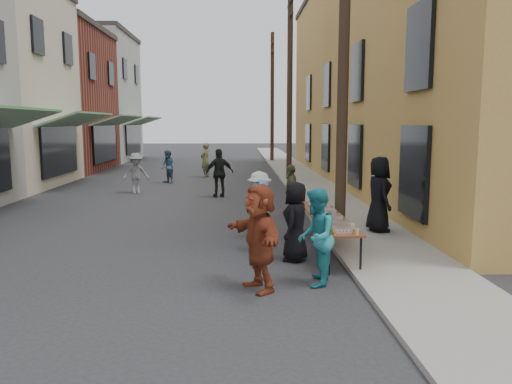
{
  "coord_description": "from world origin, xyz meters",
  "views": [
    {
      "loc": [
        1.86,
        -8.66,
        2.75
      ],
      "look_at": [
        2.24,
        1.8,
        1.3
      ],
      "focal_mm": 35.0,
      "sensor_mm": 36.0,
      "label": 1
    }
  ],
  "objects": [
    {
      "name": "passerby_far",
      "position": [
        -1.35,
        14.3,
        0.76
      ],
      "size": [
        0.92,
        0.94,
        1.53
      ],
      "primitive_type": "imported",
      "rotation": [
        0.0,
        0.0,
        5.41
      ],
      "color": "#41627D",
      "rests_on": "ground"
    },
    {
      "name": "condiment_jar_c",
      "position": [
        3.58,
        0.22,
        0.79
      ],
      "size": [
        0.07,
        0.07,
        0.08
      ],
      "primitive_type": "cylinder",
      "color": "#A57F26",
      "rests_on": "serving_table"
    },
    {
      "name": "ground",
      "position": [
        0.0,
        0.0,
        0.0
      ],
      "size": [
        120.0,
        120.0,
        0.0
      ],
      "primitive_type": "plane",
      "color": "#28282B",
      "rests_on": "ground"
    },
    {
      "name": "catering_tray_foil_d",
      "position": [
        3.8,
        2.37,
        0.79
      ],
      "size": [
        0.5,
        0.33,
        0.08
      ],
      "primitive_type": "cube",
      "color": "#B2B2B7",
      "rests_on": "serving_table"
    },
    {
      "name": "utility_pole_near",
      "position": [
        4.3,
        3.0,
        4.5
      ],
      "size": [
        0.26,
        0.26,
        9.0
      ],
      "primitive_type": "cylinder",
      "color": "#2D2116",
      "rests_on": "ground"
    },
    {
      "name": "condiment_jar_a",
      "position": [
        3.58,
        0.02,
        0.79
      ],
      "size": [
        0.07,
        0.07,
        0.08
      ],
      "primitive_type": "cylinder",
      "color": "#A57F26",
      "rests_on": "serving_table"
    },
    {
      "name": "server",
      "position": [
        5.31,
        3.32,
        1.02
      ],
      "size": [
        0.68,
        0.96,
        1.85
      ],
      "primitive_type": "imported",
      "rotation": [
        0.0,
        0.0,
        1.68
      ],
      "color": "black",
      "rests_on": "sidewalk"
    },
    {
      "name": "guest_front_a",
      "position": [
        3.01,
        1.08,
        0.8
      ],
      "size": [
        0.75,
        0.91,
        1.6
      ],
      "primitive_type": "imported",
      "rotation": [
        0.0,
        0.0,
        -1.93
      ],
      "color": "black",
      "rests_on": "ground"
    },
    {
      "name": "passerby_mid",
      "position": [
        1.18,
        9.83,
        0.91
      ],
      "size": [
        1.15,
        0.73,
        1.81
      ],
      "primitive_type": "imported",
      "rotation": [
        0.0,
        0.0,
        3.44
      ],
      "color": "black",
      "rests_on": "ground"
    },
    {
      "name": "cup_stack",
      "position": [
        4.0,
        0.07,
        0.81
      ],
      "size": [
        0.08,
        0.08,
        0.12
      ],
      "primitive_type": "cylinder",
      "color": "tan",
      "rests_on": "serving_table"
    },
    {
      "name": "guest_front_e",
      "position": [
        3.4,
        5.63,
        0.78
      ],
      "size": [
        0.42,
        0.93,
        1.57
      ],
      "primitive_type": "imported",
      "rotation": [
        0.0,
        0.0,
        -1.53
      ],
      "color": "#5D6239",
      "rests_on": "ground"
    },
    {
      "name": "guest_front_d",
      "position": [
        2.37,
        3.1,
        0.81
      ],
      "size": [
        0.84,
        1.16,
        1.61
      ],
      "primitive_type": "imported",
      "rotation": [
        0.0,
        0.0,
        -1.32
      ],
      "color": "silver",
      "rests_on": "ground"
    },
    {
      "name": "guest_front_c",
      "position": [
        3.18,
        -0.46,
        0.84
      ],
      "size": [
        0.81,
        0.94,
        1.67
      ],
      "primitive_type": "imported",
      "rotation": [
        0.0,
        0.0,
        -1.81
      ],
      "color": "teal",
      "rests_on": "ground"
    },
    {
      "name": "catering_tray_buns_end",
      "position": [
        3.8,
        3.07,
        0.79
      ],
      "size": [
        0.5,
        0.33,
        0.08
      ],
      "primitive_type": "cube",
      "color": "tan",
      "rests_on": "serving_table"
    },
    {
      "name": "condiment_jar_b",
      "position": [
        3.58,
        0.12,
        0.79
      ],
      "size": [
        0.07,
        0.07,
        0.08
      ],
      "primitive_type": "cylinder",
      "color": "#A57F26",
      "rests_on": "serving_table"
    },
    {
      "name": "serving_table",
      "position": [
        3.8,
        1.97,
        0.71
      ],
      "size": [
        0.7,
        4.0,
        0.75
      ],
      "color": "brown",
      "rests_on": "ground"
    },
    {
      "name": "utility_pole_mid",
      "position": [
        4.3,
        15.0,
        4.5
      ],
      "size": [
        0.26,
        0.26,
        9.0
      ],
      "primitive_type": "cylinder",
      "color": "#2D2116",
      "rests_on": "ground"
    },
    {
      "name": "passerby_left",
      "position": [
        -2.16,
        11.05,
        0.79
      ],
      "size": [
        1.17,
        0.93,
        1.58
      ],
      "primitive_type": "imported",
      "rotation": [
        0.0,
        0.0,
        0.38
      ],
      "color": "gray",
      "rests_on": "ground"
    },
    {
      "name": "building_ochre",
      "position": [
        11.1,
        14.0,
        5.0
      ],
      "size": [
        10.0,
        28.0,
        10.0
      ],
      "primitive_type": "cube",
      "color": "#C18A45",
      "rests_on": "ground"
    },
    {
      "name": "catering_tray_sausage",
      "position": [
        3.8,
        0.32,
        0.79
      ],
      "size": [
        0.5,
        0.33,
        0.08
      ],
      "primitive_type": "cube",
      "color": "maroon",
      "rests_on": "serving_table"
    },
    {
      "name": "passerby_right",
      "position": [
        0.19,
        16.84,
        0.88
      ],
      "size": [
        0.69,
        0.76,
        1.75
      ],
      "primitive_type": "imported",
      "rotation": [
        0.0,
        0.0,
        4.17
      ],
      "color": "#63693C",
      "rests_on": "ground"
    },
    {
      "name": "catering_tray_foil_b",
      "position": [
        3.8,
        0.97,
        0.79
      ],
      "size": [
        0.5,
        0.33,
        0.08
      ],
      "primitive_type": "cube",
      "color": "#B2B2B7",
      "rests_on": "serving_table"
    },
    {
      "name": "utility_pole_far",
      "position": [
        4.3,
        27.0,
        4.5
      ],
      "size": [
        0.26,
        0.26,
        9.0
      ],
      "primitive_type": "cylinder",
      "color": "#2D2116",
      "rests_on": "ground"
    },
    {
      "name": "catering_tray_buns",
      "position": [
        3.8,
        1.67,
        0.79
      ],
      "size": [
        0.5,
        0.33,
        0.08
      ],
      "primitive_type": "cube",
      "color": "tan",
      "rests_on": "serving_table"
    },
    {
      "name": "guest_queue_back",
      "position": [
        2.21,
        -0.67,
        0.89
      ],
      "size": [
        1.13,
        1.72,
        1.78
      ],
      "primitive_type": "imported",
      "rotation": [
        0.0,
        0.0,
        -1.17
      ],
      "color": "brown",
      "rests_on": "ground"
    },
    {
      "name": "guest_front_b",
      "position": [
        2.34,
        1.89,
        0.78
      ],
      "size": [
        0.38,
        0.57,
        1.56
      ],
      "primitive_type": "imported",
      "rotation": [
        0.0,
        0.0,
        -1.57
      ],
      "color": "#5783A9",
      "rests_on": "ground"
    },
    {
      "name": "sidewalk",
      "position": [
        5.0,
        15.0,
        0.05
      ],
      "size": [
        2.2,
        60.0,
        0.1
      ],
      "primitive_type": "cube",
      "color": "gray",
      "rests_on": "ground"
    }
  ]
}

